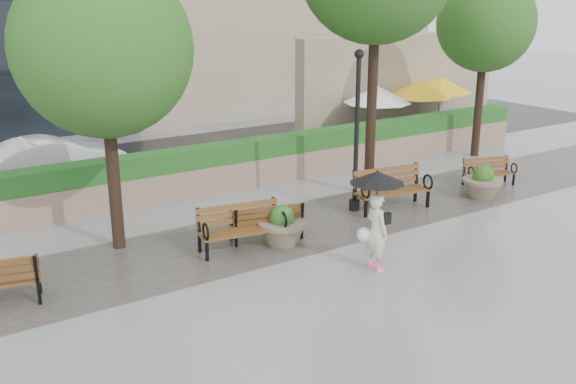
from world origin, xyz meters
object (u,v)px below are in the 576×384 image
bench_3 (391,198)px  car_right (53,161)px  lamppost (356,142)px  bench_1 (242,237)px  bench_4 (488,178)px  pedestrian (377,210)px  planter_right (482,185)px  bench_2 (267,229)px  planter_left (282,229)px

bench_3 → car_right: 10.14m
lamppost → car_right: 9.27m
bench_1 → lamppost: size_ratio=0.48×
bench_4 → pedestrian: (-6.88, -2.76, 1.03)m
bench_3 → planter_right: bearing=-3.6°
bench_2 → planter_right: bearing=-170.0°
bench_2 → car_right: size_ratio=0.41×
lamppost → planter_right: bearing=-16.4°
planter_left → planter_right: size_ratio=1.00×
planter_right → car_right: (-9.72, 8.08, 0.35)m
bench_1 → pedestrian: 3.16m
bench_1 → planter_left: bearing=-1.3°
planter_right → bench_1: bearing=177.5°
car_right → planter_right: bearing=-135.6°
planter_right → lamppost: (-3.73, 1.10, 1.49)m
planter_right → lamppost: lamppost is taller
bench_4 → planter_left: (-7.76, -0.54, 0.12)m
planter_left → planter_right: 6.64m
planter_left → lamppost: lamppost is taller
bench_3 → car_right: size_ratio=0.49×
lamppost → car_right: lamppost is taller
bench_3 → lamppost: lamppost is taller
bench_1 → bench_3: bench_3 is taller
planter_left → car_right: car_right is taller
bench_4 → bench_3: bearing=-161.3°
planter_right → pedestrian: 6.19m
car_right → pedestrian: size_ratio=2.09×
car_right → bench_2: bearing=-164.6°
pedestrian → bench_4: bearing=-65.1°
bench_3 → bench_4: bearing=9.9°
bench_1 → planter_left: (0.96, -0.17, 0.06)m
planter_left → car_right: bearing=111.3°
bench_4 → lamppost: size_ratio=0.39×
car_right → pedestrian: (3.96, -10.14, 0.56)m
bench_4 → planter_left: 7.78m
planter_left → bench_2: bearing=112.6°
lamppost → pedestrian: (-2.03, -3.16, -0.59)m
lamppost → pedestrian: size_ratio=2.01×
bench_1 → bench_2: (0.79, 0.23, -0.04)m
bench_3 → bench_2: bearing=-170.0°
bench_1 → bench_3: size_ratio=0.94×
car_right → pedestrian: pedestrian is taller
bench_1 → bench_4: size_ratio=1.23×
car_right → pedestrian: bearing=-164.5°
bench_3 → lamppost: bearing=161.2°
bench_1 → bench_2: bench_1 is taller
bench_1 → bench_3: 4.76m
bench_1 → planter_right: bearing=6.3°
car_right → planter_left: bearing=-164.6°
planter_right → pedestrian: pedestrian is taller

